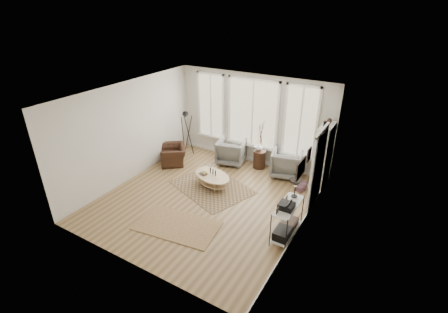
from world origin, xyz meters
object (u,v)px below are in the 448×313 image
Objects in this scene: side_table at (260,145)px; accent_chair at (173,155)px; coffee_table at (212,177)px; armchair_left at (231,152)px; bookcase at (323,157)px; armchair_right at (287,163)px; low_shelf at (287,217)px.

side_table reaches higher than accent_chair.
coffee_table is at bearing 31.45° from accent_chair.
armchair_left is at bearing 80.68° from accent_chair.
bookcase is 2.98m from armchair_left.
accent_chair is at bearing -168.27° from bookcase.
side_table reaches higher than coffee_table.
bookcase is 2.27× the size of armchair_right.
accent_chair is at bearing 160.79° from low_shelf.
bookcase reaches higher than armchair_left.
low_shelf reaches higher than coffee_table.
side_table is (-1.94, 2.71, 0.28)m from low_shelf.
armchair_right is at bearing 172.11° from bookcase.
accent_chair is at bearing 4.96° from armchair_right.
low_shelf is 3.85m from armchair_left.
coffee_table is (-2.67, -1.57, -0.66)m from bookcase.
bookcase is 1.21m from armchair_right.
low_shelf is (-0.06, -2.52, -0.44)m from bookcase.
coffee_table is at bearing 34.53° from armchair_right.
bookcase reaches higher than armchair_right.
armchair_left is (-0.26, 1.61, 0.11)m from coffee_table.
armchair_left is 0.97× the size of accent_chair.
armchair_left is 1.91m from accent_chair.
armchair_right is at bearing 67.02° from accent_chair.
low_shelf is at bearing 98.34° from armchair_right.
low_shelf reaches higher than accent_chair.
accent_chair is at bearing 17.74° from armchair_left.
side_table is (-1.99, 0.19, -0.17)m from bookcase.
armchair_right is at bearing 170.12° from armchair_left.
low_shelf is 0.94× the size of coffee_table.
low_shelf is 3.35m from side_table.
coffee_table is at bearing 160.04° from low_shelf.
armchair_left is (-2.93, 0.04, -0.55)m from bookcase.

